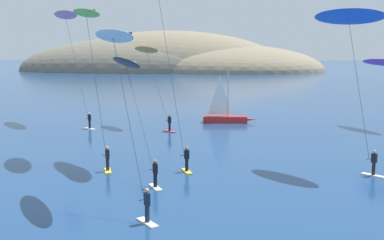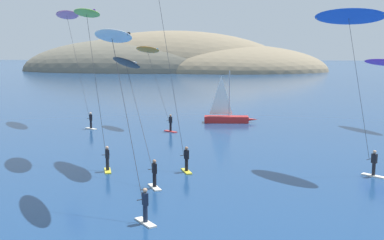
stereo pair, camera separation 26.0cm
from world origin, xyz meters
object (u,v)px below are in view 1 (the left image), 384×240
Objects in this scene: kitesurfer_black at (128,72)px; kitesurfer_white at (116,50)px; kitesurfer_pink at (67,21)px; kitesurfer_orange at (148,57)px; sailboat_near at (228,117)px; kitesurfer_lime at (88,24)px; kitesurfer_blue at (350,27)px.

kitesurfer_white is at bearing -84.05° from kitesurfer_black.
kitesurfer_orange is at bearing -13.62° from kitesurfer_pink.
sailboat_near is 22.60m from kitesurfer_lime.
kitesurfer_pink reaches higher than sailboat_near.
sailboat_near is 0.71× the size of kitesurfer_orange.
kitesurfer_pink is 31.53m from kitesurfer_blue.
sailboat_near is 29.20m from kitesurfer_white.
kitesurfer_white is (2.14, -24.46, 0.83)m from kitesurfer_orange.
kitesurfer_pink reaches higher than kitesurfer_white.
kitesurfer_pink is at bearing -176.97° from sailboat_near.
kitesurfer_white is 10.69m from kitesurfer_lime.
kitesurfer_white is (0.69, -6.64, 1.44)m from kitesurfer_black.
kitesurfer_black is 0.86× the size of kitesurfer_white.
kitesurfer_lime reaches higher than sailboat_near.
kitesurfer_black is at bearing -41.08° from kitesurfer_lime.
kitesurfer_lime is at bearing 138.92° from kitesurfer_black.
kitesurfer_blue reaches higher than sailboat_near.
kitesurfer_black is 5.65m from kitesurfer_lime.
kitesurfer_blue is at bearing -69.13° from sailboat_near.
kitesurfer_blue is at bearing -46.84° from kitesurfer_orange.
kitesurfer_black is at bearing -62.18° from kitesurfer_pink.
kitesurfer_black is 0.72× the size of kitesurfer_lime.
kitesurfer_lime is (-2.03, -14.78, 2.65)m from kitesurfer_orange.
kitesurfer_lime reaches higher than kitesurfer_black.
sailboat_near is at bearing 3.03° from kitesurfer_pink.
kitesurfer_black is at bearing 95.95° from kitesurfer_white.
kitesurfer_blue reaches higher than kitesurfer_orange.
sailboat_near is at bearing 77.53° from kitesurfer_white.
kitesurfer_white is at bearing -151.35° from kitesurfer_blue.
kitesurfer_orange is at bearing 82.18° from kitesurfer_lime.
kitesurfer_pink is 29.09m from kitesurfer_white.
sailboat_near is 0.75× the size of kitesurfer_black.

